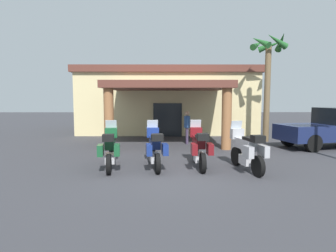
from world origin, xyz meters
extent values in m
plane|color=#38383D|center=(0.00, 0.00, 0.00)|extent=(80.00, 80.00, 0.00)
cube|color=beige|center=(0.02, 12.14, 2.02)|extent=(11.94, 6.73, 4.05)
cube|color=#1E2328|center=(0.00, 8.75, 1.05)|extent=(1.80, 0.11, 2.10)
cube|color=brown|center=(-0.02, 6.27, 3.06)|extent=(6.35, 5.14, 0.35)
cylinder|color=#9E663D|center=(-2.79, 4.14, 1.44)|extent=(0.46, 0.46, 2.89)
cylinder|color=#9E663D|center=(2.73, 4.10, 1.44)|extent=(0.46, 0.46, 2.89)
cube|color=brown|center=(0.02, 12.14, 4.27)|extent=(12.34, 7.14, 0.44)
cylinder|color=black|center=(-2.14, 1.22, 0.33)|extent=(0.22, 0.67, 0.66)
cylinder|color=black|center=(-1.94, -0.32, 0.33)|extent=(0.22, 0.67, 0.66)
cube|color=silver|center=(-2.04, 0.43, 0.37)|extent=(0.39, 0.60, 0.32)
cube|color=#19512D|center=(-2.06, 0.58, 0.88)|extent=(0.44, 1.18, 0.34)
cube|color=black|center=(-2.01, 0.23, 1.10)|extent=(0.35, 0.63, 0.10)
cube|color=#19512D|center=(-2.14, 1.20, 1.15)|extent=(0.47, 0.29, 0.36)
cube|color=#B2BCC6|center=(-2.15, 1.28, 1.43)|extent=(0.41, 0.17, 0.36)
cube|color=#19512D|center=(-2.22, -0.20, 0.76)|extent=(0.23, 0.46, 0.36)
cube|color=#19512D|center=(-1.70, -0.13, 0.76)|extent=(0.23, 0.46, 0.36)
cube|color=black|center=(-1.95, -0.27, 1.17)|extent=(0.40, 0.36, 0.22)
cylinder|color=black|center=(-0.62, 1.30, 0.33)|extent=(0.23, 0.67, 0.66)
cylinder|color=black|center=(-0.40, -0.23, 0.33)|extent=(0.23, 0.67, 0.66)
cube|color=silver|center=(-0.51, 0.51, 0.37)|extent=(0.40, 0.60, 0.32)
cube|color=navy|center=(-0.53, 0.66, 0.88)|extent=(0.46, 1.18, 0.34)
cube|color=black|center=(-0.48, 0.31, 1.10)|extent=(0.36, 0.63, 0.10)
cube|color=navy|center=(-0.62, 1.28, 1.15)|extent=(0.47, 0.30, 0.36)
cube|color=#B2BCC6|center=(-0.63, 1.36, 1.43)|extent=(0.41, 0.17, 0.36)
cube|color=navy|center=(-0.68, -0.12, 0.76)|extent=(0.24, 0.46, 0.36)
cube|color=navy|center=(-0.16, -0.05, 0.76)|extent=(0.24, 0.46, 0.36)
cube|color=black|center=(-0.41, -0.18, 1.17)|extent=(0.40, 0.37, 0.22)
cylinder|color=black|center=(0.99, 1.40, 0.33)|extent=(0.17, 0.67, 0.66)
cylinder|color=black|center=(1.05, -0.15, 0.33)|extent=(0.17, 0.67, 0.66)
cube|color=silver|center=(1.02, 0.60, 0.37)|extent=(0.34, 0.57, 0.32)
cube|color=maroon|center=(1.02, 0.75, 0.88)|extent=(0.35, 1.16, 0.34)
cube|color=black|center=(1.03, 0.40, 1.10)|extent=(0.30, 0.61, 0.10)
cube|color=maroon|center=(0.99, 1.38, 1.15)|extent=(0.45, 0.26, 0.36)
cube|color=#B2BCC6|center=(0.99, 1.46, 1.43)|extent=(0.40, 0.13, 0.36)
cube|color=maroon|center=(0.79, -0.01, 0.76)|extent=(0.20, 0.45, 0.36)
cube|color=maroon|center=(1.31, 0.01, 0.76)|extent=(0.20, 0.45, 0.36)
cube|color=black|center=(1.05, -0.10, 1.17)|extent=(0.37, 0.33, 0.22)
cylinder|color=black|center=(2.41, 0.90, 0.33)|extent=(0.26, 0.67, 0.66)
cylinder|color=black|center=(2.69, -0.62, 0.33)|extent=(0.26, 0.67, 0.66)
cube|color=silver|center=(2.55, 0.12, 0.37)|extent=(0.42, 0.61, 0.32)
cube|color=#B2B2B7|center=(2.53, 0.26, 0.88)|extent=(0.51, 1.19, 0.34)
cube|color=black|center=(2.59, -0.08, 1.10)|extent=(0.39, 0.64, 0.10)
cube|color=#B2B2B7|center=(2.41, 0.88, 1.15)|extent=(0.48, 0.32, 0.36)
cube|color=#B2BCC6|center=(2.40, 0.96, 1.43)|extent=(0.41, 0.19, 0.36)
cube|color=#B2B2B7|center=(2.41, -0.52, 0.76)|extent=(0.26, 0.47, 0.36)
cube|color=#B2B2B7|center=(2.92, -0.42, 0.76)|extent=(0.26, 0.47, 0.36)
cube|color=black|center=(2.68, -0.57, 1.17)|extent=(0.41, 0.38, 0.22)
cylinder|color=#3F334C|center=(1.00, 5.66, 0.43)|extent=(0.14, 0.14, 0.86)
cylinder|color=#3F334C|center=(1.00, 5.84, 0.43)|extent=(0.14, 0.14, 0.86)
cylinder|color=#335999|center=(1.00, 5.75, 1.17)|extent=(0.32, 0.32, 0.61)
cylinder|color=#335999|center=(1.01, 5.53, 1.20)|extent=(0.09, 0.09, 0.58)
cylinder|color=#335999|center=(0.99, 5.97, 1.20)|extent=(0.09, 0.09, 0.58)
sphere|color=tan|center=(1.00, 5.75, 1.62)|extent=(0.23, 0.23, 0.23)
cylinder|color=black|center=(6.10, 5.03, 0.40)|extent=(0.84, 0.43, 0.80)
cylinder|color=black|center=(6.49, 3.38, 0.40)|extent=(0.84, 0.43, 0.80)
cube|color=#19234C|center=(7.95, 4.59, 0.77)|extent=(5.50, 3.04, 0.75)
cylinder|color=brown|center=(5.49, 6.60, 2.62)|extent=(0.32, 0.32, 5.25)
cone|color=#236028|center=(6.13, 6.52, 5.46)|extent=(0.50, 1.31, 0.99)
cone|color=#236028|center=(5.78, 7.17, 5.36)|extent=(1.35, 0.92, 0.72)
cone|color=#236028|center=(4.99, 7.00, 5.38)|extent=(1.11, 1.26, 0.79)
cone|color=#236028|center=(4.93, 6.28, 5.42)|extent=(0.95, 1.32, 0.90)
cone|color=#236028|center=(5.69, 5.99, 5.41)|extent=(1.36, 0.75, 0.88)
camera|label=1|loc=(-0.16, -9.12, 2.41)|focal=30.32mm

